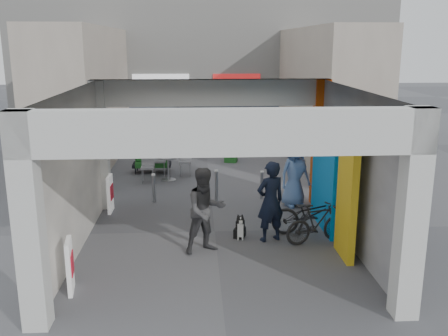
{
  "coord_description": "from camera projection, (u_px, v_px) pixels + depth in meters",
  "views": [
    {
      "loc": [
        -0.43,
        -11.34,
        4.44
      ],
      "look_at": [
        0.28,
        1.0,
        1.33
      ],
      "focal_mm": 40.0,
      "sensor_mm": 36.0,
      "label": 1
    }
  ],
  "objects": [
    {
      "name": "white_van",
      "position": [
        255.0,
        128.0,
        22.72
      ],
      "size": [
        4.27,
        2.64,
        1.36
      ],
      "primitive_type": "imported",
      "rotation": [
        0.0,
        0.0,
        1.29
      ],
      "color": "silver",
      "rests_on": "ground"
    },
    {
      "name": "bicycle_front",
      "position": [
        312.0,
        213.0,
        11.84
      ],
      "size": [
        1.92,
        0.67,
        1.01
      ],
      "primitive_type": "imported",
      "rotation": [
        0.0,
        0.0,
        1.57
      ],
      "color": "black",
      "rests_on": "ground"
    },
    {
      "name": "ground",
      "position": [
        215.0,
        231.0,
        12.09
      ],
      "size": [
        90.0,
        90.0,
        0.0
      ],
      "primitive_type": "plane",
      "color": "#55555A",
      "rests_on": "ground"
    },
    {
      "name": "plaza_bldg_left",
      "position": [
        85.0,
        97.0,
        18.49
      ],
      "size": [
        2.0,
        9.0,
        5.0
      ],
      "primitive_type": "cube",
      "color": "#B2A493",
      "rests_on": "ground"
    },
    {
      "name": "border_collie",
      "position": [
        240.0,
        229.0,
        11.6
      ],
      "size": [
        0.22,
        0.44,
        0.61
      ],
      "rotation": [
        0.0,
        0.0,
        -0.37
      ],
      "color": "black",
      "rests_on": "ground"
    },
    {
      "name": "arcade_canopy",
      "position": [
        241.0,
        145.0,
        10.76
      ],
      "size": [
        6.4,
        6.45,
        6.4
      ],
      "color": "silver",
      "rests_on": "ground"
    },
    {
      "name": "bollard_center",
      "position": [
        216.0,
        187.0,
        14.14
      ],
      "size": [
        0.09,
        0.09,
        0.94
      ],
      "primitive_type": "cylinder",
      "color": "gray",
      "rests_on": "ground"
    },
    {
      "name": "bollard_right",
      "position": [
        262.0,
        185.0,
        14.53
      ],
      "size": [
        0.09,
        0.09,
        0.82
      ],
      "primitive_type": "cylinder",
      "color": "gray",
      "rests_on": "ground"
    },
    {
      "name": "bollard_left",
      "position": [
        154.0,
        188.0,
        14.22
      ],
      "size": [
        0.09,
        0.09,
        0.81
      ],
      "primitive_type": "cylinder",
      "color": "gray",
      "rests_on": "ground"
    },
    {
      "name": "produce_stand",
      "position": [
        152.0,
        163.0,
        17.54
      ],
      "size": [
        1.33,
        0.72,
        0.87
      ],
      "rotation": [
        0.0,
        0.0,
        0.23
      ],
      "color": "black",
      "rests_on": "ground"
    },
    {
      "name": "man_elderly",
      "position": [
        295.0,
        174.0,
        13.79
      ],
      "size": [
        1.04,
        0.86,
        1.83
      ],
      "primitive_type": "imported",
      "rotation": [
        0.0,
        0.0,
        0.37
      ],
      "color": "#6286C0",
      "rests_on": "ground"
    },
    {
      "name": "crate_stack",
      "position": [
        231.0,
        155.0,
        19.05
      ],
      "size": [
        0.53,
        0.47,
        0.56
      ],
      "rotation": [
        0.0,
        0.0,
        -0.29
      ],
      "color": "#17521D",
      "rests_on": "ground"
    },
    {
      "name": "bicycle_rear",
      "position": [
        317.0,
        223.0,
        11.3
      ],
      "size": [
        1.62,
        0.88,
        0.94
      ],
      "primitive_type": "imported",
      "rotation": [
        0.0,
        0.0,
        1.87
      ],
      "color": "black",
      "rests_on": "ground"
    },
    {
      "name": "advert_board_far",
      "position": [
        110.0,
        194.0,
        13.39
      ],
      "size": [
        0.11,
        0.55,
        1.0
      ],
      "rotation": [
        0.0,
        0.0,
        -0.01
      ],
      "color": "silver",
      "rests_on": "ground"
    },
    {
      "name": "plaza_bldg_right",
      "position": [
        325.0,
        95.0,
        18.99
      ],
      "size": [
        2.0,
        9.0,
        5.0
      ],
      "primitive_type": "cube",
      "color": "#B2A493",
      "rests_on": "ground"
    },
    {
      "name": "man_crates",
      "position": [
        199.0,
        133.0,
        19.95
      ],
      "size": [
        1.17,
        0.64,
        1.88
      ],
      "primitive_type": "imported",
      "rotation": [
        0.0,
        0.0,
        2.97
      ],
      "color": "black",
      "rests_on": "ground"
    },
    {
      "name": "far_building",
      "position": [
        203.0,
        52.0,
        24.67
      ],
      "size": [
        18.0,
        4.08,
        8.0
      ],
      "color": "silver",
      "rests_on": "ground"
    },
    {
      "name": "advert_board_near",
      "position": [
        70.0,
        266.0,
        9.06
      ],
      "size": [
        0.17,
        0.56,
        1.0
      ],
      "rotation": [
        0.0,
        0.0,
        0.15
      ],
      "color": "silver",
      "rests_on": "ground"
    },
    {
      "name": "man_with_dog",
      "position": [
        270.0,
        201.0,
        11.32
      ],
      "size": [
        0.8,
        0.67,
        1.88
      ],
      "primitive_type": "imported",
      "rotation": [
        0.0,
        0.0,
        3.52
      ],
      "color": "black",
      "rests_on": "ground"
    },
    {
      "name": "cafe_set",
      "position": [
        165.0,
        168.0,
        16.82
      ],
      "size": [
        1.63,
        1.32,
        0.99
      ],
      "rotation": [
        0.0,
        0.0,
        0.42
      ],
      "color": "#98989D",
      "rests_on": "ground"
    },
    {
      "name": "man_back_turned",
      "position": [
        206.0,
        210.0,
        10.71
      ],
      "size": [
        1.12,
        1.01,
        1.88
      ],
      "primitive_type": "imported",
      "rotation": [
        0.0,
        0.0,
        0.39
      ],
      "color": "#3D3D3F",
      "rests_on": "ground"
    }
  ]
}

